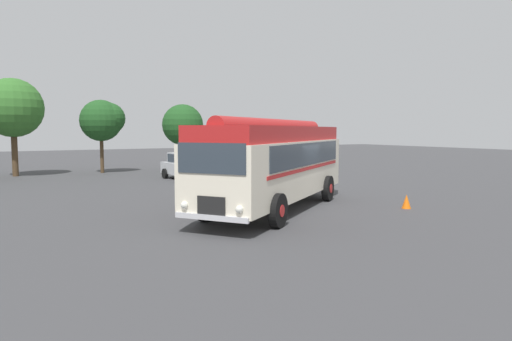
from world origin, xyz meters
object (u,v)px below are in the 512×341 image
Objects in this scene: car_mid_left at (228,165)px; vintage_bus at (275,161)px; traffic_cone at (406,202)px; car_near_left at (186,166)px.

vintage_bus is at bearing -107.64° from car_mid_left.
vintage_bus is 17.45× the size of traffic_cone.
car_mid_left is 13.64m from traffic_cone.
car_mid_left is (2.56, -0.68, 0.00)m from car_near_left.
vintage_bus is 5.41m from traffic_cone.
car_near_left and car_mid_left have the same top height.
car_near_left is 14.72m from traffic_cone.
car_near_left is at bearing 104.06° from traffic_cone.
vintage_bus is 11.78m from car_mid_left.
car_near_left reaches higher than traffic_cone.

